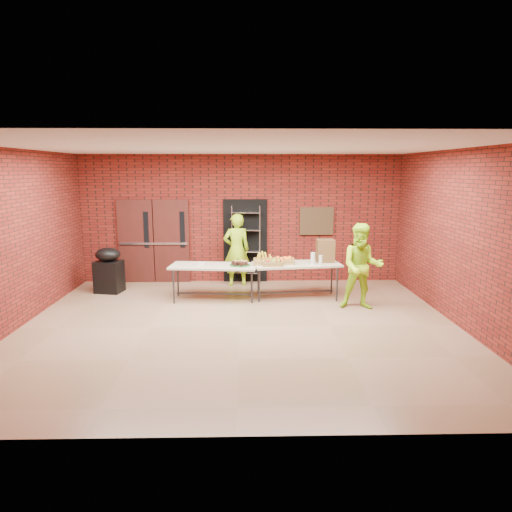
{
  "coord_description": "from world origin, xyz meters",
  "views": [
    {
      "loc": [
        0.12,
        -7.95,
        2.82
      ],
      "look_at": [
        0.33,
        1.4,
        1.05
      ],
      "focal_mm": 32.0,
      "sensor_mm": 36.0,
      "label": 1
    }
  ],
  "objects_px": {
    "coffee_dispenser": "(325,251)",
    "covered_grill": "(109,270)",
    "table_left": "(214,268)",
    "volunteer_man": "(362,267)",
    "wire_rack": "(246,245)",
    "volunteer_woman": "(237,250)",
    "table_right": "(297,266)"
  },
  "relations": [
    {
      "from": "table_right",
      "to": "volunteer_woman",
      "type": "xyz_separation_m",
      "value": [
        -1.36,
        1.16,
        0.17
      ]
    },
    {
      "from": "table_left",
      "to": "volunteer_man",
      "type": "bearing_deg",
      "value": -7.74
    },
    {
      "from": "coffee_dispenser",
      "to": "table_left",
      "type": "bearing_deg",
      "value": -173.88
    },
    {
      "from": "covered_grill",
      "to": "volunteer_woman",
      "type": "bearing_deg",
      "value": 21.85
    },
    {
      "from": "wire_rack",
      "to": "table_right",
      "type": "distance_m",
      "value": 1.83
    },
    {
      "from": "table_left",
      "to": "wire_rack",
      "type": "bearing_deg",
      "value": 70.54
    },
    {
      "from": "table_right",
      "to": "coffee_dispenser",
      "type": "relative_size",
      "value": 3.94
    },
    {
      "from": "coffee_dispenser",
      "to": "volunteer_woman",
      "type": "height_order",
      "value": "volunteer_woman"
    },
    {
      "from": "table_left",
      "to": "volunteer_man",
      "type": "relative_size",
      "value": 1.1
    },
    {
      "from": "table_left",
      "to": "volunteer_woman",
      "type": "height_order",
      "value": "volunteer_woman"
    },
    {
      "from": "wire_rack",
      "to": "volunteer_woman",
      "type": "distance_m",
      "value": 0.35
    },
    {
      "from": "table_left",
      "to": "coffee_dispenser",
      "type": "relative_size",
      "value": 3.84
    },
    {
      "from": "table_left",
      "to": "coffee_dispenser",
      "type": "height_order",
      "value": "coffee_dispenser"
    },
    {
      "from": "wire_rack",
      "to": "coffee_dispenser",
      "type": "relative_size",
      "value": 3.84
    },
    {
      "from": "table_right",
      "to": "volunteer_man",
      "type": "distance_m",
      "value": 1.5
    },
    {
      "from": "covered_grill",
      "to": "volunteer_man",
      "type": "height_order",
      "value": "volunteer_man"
    },
    {
      "from": "wire_rack",
      "to": "volunteer_woman",
      "type": "height_order",
      "value": "wire_rack"
    },
    {
      "from": "volunteer_woman",
      "to": "volunteer_man",
      "type": "distance_m",
      "value": 3.27
    },
    {
      "from": "volunteer_woman",
      "to": "wire_rack",
      "type": "bearing_deg",
      "value": -144.15
    },
    {
      "from": "covered_grill",
      "to": "table_left",
      "type": "bearing_deg",
      "value": -4.37
    },
    {
      "from": "volunteer_woman",
      "to": "volunteer_man",
      "type": "xyz_separation_m",
      "value": [
        2.59,
        -1.99,
        -0.01
      ]
    },
    {
      "from": "table_right",
      "to": "wire_rack",
      "type": "bearing_deg",
      "value": 120.76
    },
    {
      "from": "table_right",
      "to": "coffee_dispenser",
      "type": "xyz_separation_m",
      "value": [
        0.65,
        0.17,
        0.32
      ]
    },
    {
      "from": "table_left",
      "to": "volunteer_woman",
      "type": "distance_m",
      "value": 1.36
    },
    {
      "from": "table_left",
      "to": "table_right",
      "type": "distance_m",
      "value": 1.84
    },
    {
      "from": "coffee_dispenser",
      "to": "covered_grill",
      "type": "bearing_deg",
      "value": 175.44
    },
    {
      "from": "wire_rack",
      "to": "coffee_dispenser",
      "type": "height_order",
      "value": "wire_rack"
    },
    {
      "from": "coffee_dispenser",
      "to": "covered_grill",
      "type": "relative_size",
      "value": 0.48
    },
    {
      "from": "wire_rack",
      "to": "table_left",
      "type": "xyz_separation_m",
      "value": [
        -0.71,
        -1.51,
        -0.27
      ]
    },
    {
      "from": "coffee_dispenser",
      "to": "volunteer_woman",
      "type": "relative_size",
      "value": 0.28
    },
    {
      "from": "wire_rack",
      "to": "volunteer_man",
      "type": "xyz_separation_m",
      "value": [
        2.36,
        -2.25,
        -0.09
      ]
    },
    {
      "from": "covered_grill",
      "to": "volunteer_man",
      "type": "relative_size",
      "value": 0.6
    }
  ]
}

